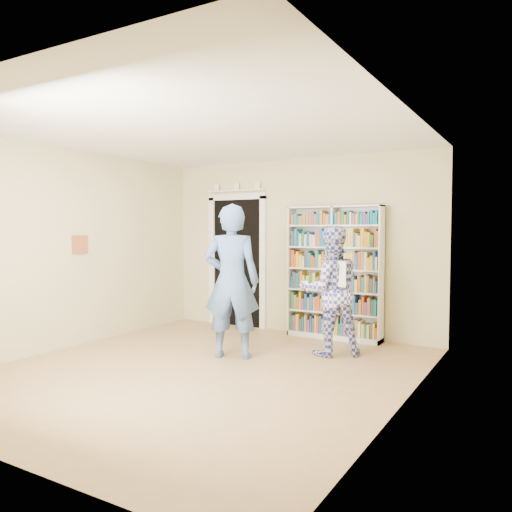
{
  "coord_description": "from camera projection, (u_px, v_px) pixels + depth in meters",
  "views": [
    {
      "loc": [
        3.36,
        -4.52,
        1.6
      ],
      "look_at": [
        0.19,
        0.9,
        1.27
      ],
      "focal_mm": 35.0,
      "sensor_mm": 36.0,
      "label": 1
    }
  ],
  "objects": [
    {
      "name": "ceiling",
      "position": [
        201.0,
        131.0,
        5.54
      ],
      "size": [
        5.0,
        5.0,
        0.0
      ],
      "primitive_type": "plane",
      "rotation": [
        3.14,
        0.0,
        0.0
      ],
      "color": "white",
      "rests_on": "wall_back"
    },
    {
      "name": "man_plaid",
      "position": [
        331.0,
        291.0,
        6.36
      ],
      "size": [
        1.02,
        0.99,
        1.65
      ],
      "primitive_type": "imported",
      "rotation": [
        0.0,
        0.0,
        3.81
      ],
      "color": "#32359A",
      "rests_on": "floor"
    },
    {
      "name": "doorway",
      "position": [
        237.0,
        255.0,
        8.31
      ],
      "size": [
        1.1,
        0.08,
        2.43
      ],
      "color": "black",
      "rests_on": "floor"
    },
    {
      "name": "wall_art",
      "position": [
        80.0,
        244.0,
        6.9
      ],
      "size": [
        0.03,
        0.25,
        0.25
      ],
      "primitive_type": "cube",
      "color": "maroon",
      "rests_on": "wall_left"
    },
    {
      "name": "wall_left",
      "position": [
        67.0,
        248.0,
        6.74
      ],
      "size": [
        0.0,
        5.0,
        5.0
      ],
      "primitive_type": "plane",
      "rotation": [
        1.57,
        0.0,
        1.57
      ],
      "color": "beige",
      "rests_on": "floor"
    },
    {
      "name": "man_blue",
      "position": [
        232.0,
        281.0,
        6.23
      ],
      "size": [
        0.82,
        0.69,
        1.92
      ],
      "primitive_type": "imported",
      "rotation": [
        0.0,
        0.0,
        3.54
      ],
      "color": "#4E73AE",
      "rests_on": "floor"
    },
    {
      "name": "wall_back",
      "position": [
        297.0,
        246.0,
        7.76
      ],
      "size": [
        4.5,
        0.0,
        4.5
      ],
      "primitive_type": "plane",
      "rotation": [
        1.57,
        0.0,
        0.0
      ],
      "color": "beige",
      "rests_on": "floor"
    },
    {
      "name": "paper_sheet",
      "position": [
        338.0,
        274.0,
        6.11
      ],
      "size": [
        0.22,
        0.06,
        0.31
      ],
      "primitive_type": "cube",
      "rotation": [
        0.0,
        0.0,
        -0.24
      ],
      "color": "white",
      "rests_on": "man_plaid"
    },
    {
      "name": "floor",
      "position": [
        202.0,
        370.0,
        5.68
      ],
      "size": [
        5.0,
        5.0,
        0.0
      ],
      "primitive_type": "plane",
      "color": "#A47D4F",
      "rests_on": "ground"
    },
    {
      "name": "bookshelf",
      "position": [
        335.0,
        272.0,
        7.3
      ],
      "size": [
        1.42,
        0.27,
        1.95
      ],
      "rotation": [
        0.0,
        0.0,
        -0.07
      ],
      "color": "white",
      "rests_on": "floor"
    },
    {
      "name": "wall_right",
      "position": [
        404.0,
        258.0,
        4.47
      ],
      "size": [
        0.0,
        5.0,
        5.0
      ],
      "primitive_type": "plane",
      "rotation": [
        1.57,
        0.0,
        -1.57
      ],
      "color": "beige",
      "rests_on": "floor"
    }
  ]
}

